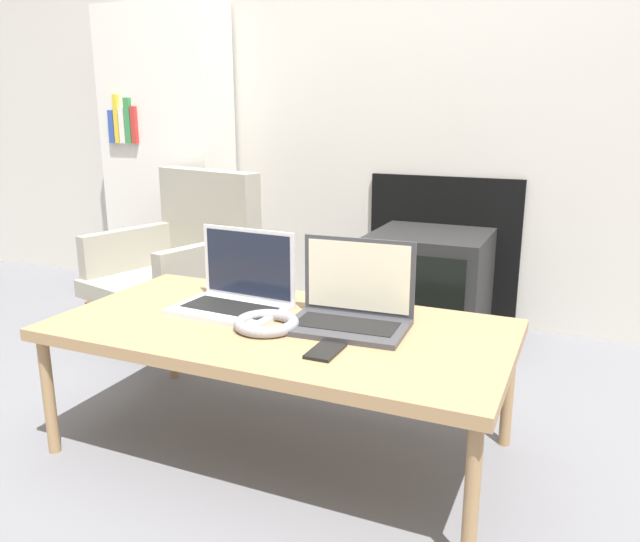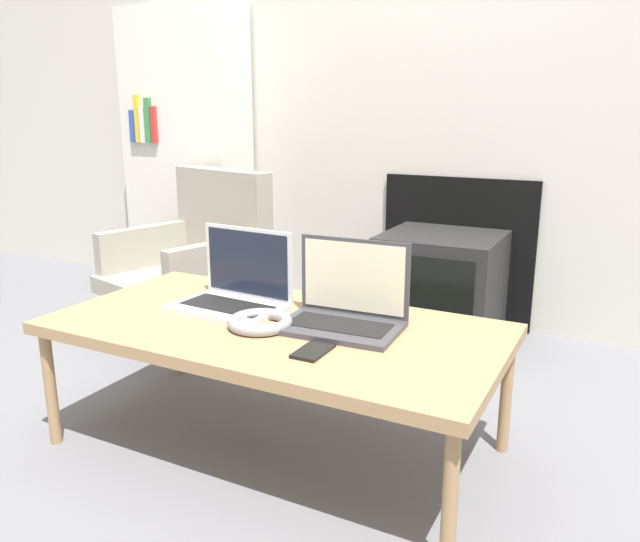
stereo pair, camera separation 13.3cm
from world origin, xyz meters
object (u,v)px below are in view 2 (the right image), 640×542
at_px(armchair, 199,252).
at_px(tv, 440,287).
at_px(laptop_right, 345,307).
at_px(laptop_left, 235,290).
at_px(headphones, 260,322).
at_px(phone, 313,351).

bearing_deg(armchair, tv, 33.19).
xyz_separation_m(laptop_right, armchair, (-1.12, 0.74, -0.10)).
distance_m(laptop_right, tv, 1.12).
height_order(tv, armchair, armchair).
height_order(laptop_left, tv, laptop_left).
distance_m(laptop_right, headphones, 0.26).
relative_size(headphones, phone, 1.47).
bearing_deg(phone, armchair, 139.68).
bearing_deg(laptop_left, laptop_right, 3.72).
distance_m(headphones, armchair, 1.26).
bearing_deg(laptop_right, tv, 88.49).
relative_size(laptop_left, tv, 0.70).
height_order(laptop_left, headphones, laptop_left).
relative_size(laptop_left, armchair, 0.48).
bearing_deg(headphones, phone, -23.31).
relative_size(tv, armchair, 0.68).
bearing_deg(laptop_left, armchair, 138.53).
height_order(phone, tv, tv).
xyz_separation_m(laptop_left, armchair, (-0.73, 0.74, -0.10)).
bearing_deg(phone, headphones, 156.69).
xyz_separation_m(laptop_right, phone, (0.02, -0.23, -0.05)).
height_order(laptop_left, armchair, armchair).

